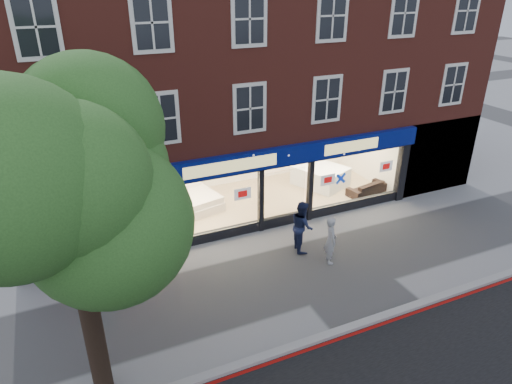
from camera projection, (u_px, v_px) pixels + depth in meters
ground at (327, 265)px, 15.32m from camera, size 120.00×120.00×0.00m
kerb_line at (386, 323)px, 12.76m from camera, size 60.00×0.10×0.01m
kerb_stone at (382, 317)px, 12.90m from camera, size 60.00×0.25×0.12m
showroom_floor at (261, 200)px, 19.63m from camera, size 11.00×4.50×0.10m
building at (244, 35)px, 18.17m from camera, size 19.00×8.26×10.30m
street_tree at (64, 202)px, 8.59m from camera, size 4.00×3.20×6.60m
display_bed at (192, 199)px, 18.87m from camera, size 2.24×2.53×1.24m
bedside_table at (143, 220)px, 17.35m from camera, size 0.58×0.58×0.55m
mattress_stack at (320, 176)px, 20.82m from camera, size 2.45×2.69×0.86m
sofa at (367, 188)px, 20.02m from camera, size 2.01×1.10×0.55m
a_board at (107, 283)px, 13.79m from camera, size 0.59×0.46×0.79m
pedestrian_grey at (331, 240)px, 15.17m from camera, size 0.56×0.70×1.68m
pedestrian_blue at (302, 226)px, 15.83m from camera, size 0.88×1.03×1.86m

